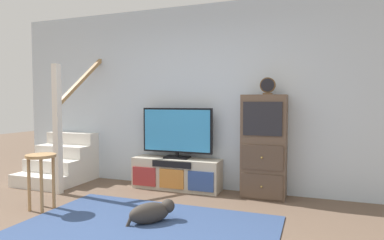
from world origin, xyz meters
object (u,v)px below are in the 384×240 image
(media_console, at_px, (176,174))
(dog, at_px, (152,212))
(television, at_px, (177,132))
(side_cabinet, at_px, (264,147))
(bar_stool_near, at_px, (41,168))
(desk_clock, at_px, (268,86))

(media_console, xyz_separation_m, dog, (0.29, -1.35, -0.11))
(television, distance_m, side_cabinet, 1.27)
(media_console, distance_m, television, 0.62)
(television, xyz_separation_m, dog, (0.29, -1.37, -0.73))
(side_cabinet, relative_size, bar_stool_near, 2.08)
(television, relative_size, bar_stool_near, 1.63)
(desk_clock, bearing_deg, media_console, 179.79)
(dog, bearing_deg, television, 101.91)
(desk_clock, relative_size, bar_stool_near, 0.34)
(television, xyz_separation_m, bar_stool_near, (-1.14, -1.43, -0.35))
(television, relative_size, side_cabinet, 0.78)
(media_console, xyz_separation_m, television, (-0.00, 0.02, 0.62))
(desk_clock, bearing_deg, television, 178.74)
(desk_clock, distance_m, dog, 2.17)
(bar_stool_near, height_order, dog, bar_stool_near)
(television, distance_m, dog, 1.58)
(television, height_order, side_cabinet, side_cabinet)
(side_cabinet, distance_m, bar_stool_near, 2.80)
(media_console, relative_size, side_cabinet, 0.95)
(media_console, xyz_separation_m, bar_stool_near, (-1.14, -1.41, 0.27))
(television, bearing_deg, desk_clock, -1.26)
(media_console, distance_m, dog, 1.39)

